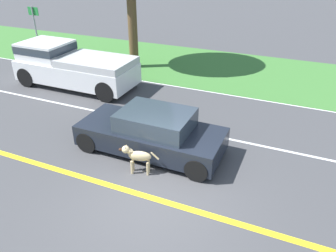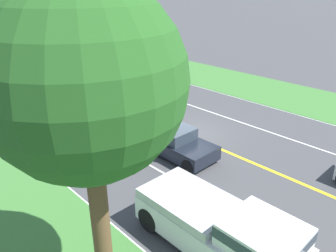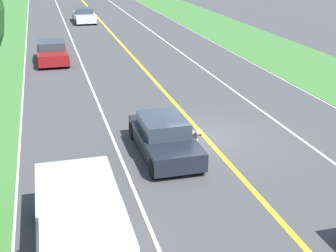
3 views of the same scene
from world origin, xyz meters
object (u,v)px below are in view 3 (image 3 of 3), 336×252
at_px(car_trailing_mid, 84,16).
at_px(dog, 194,135).
at_px(ego_car, 164,137).
at_px(car_trailing_near, 52,52).
at_px(pickup_truck, 82,229).

bearing_deg(car_trailing_mid, dog, 91.50).
xyz_separation_m(ego_car, dog, (-1.14, -0.10, -0.08)).
bearing_deg(car_trailing_near, car_trailing_mid, -102.58).
xyz_separation_m(car_trailing_near, car_trailing_mid, (-3.61, -16.16, 0.01)).
xyz_separation_m(ego_car, car_trailing_mid, (-0.31, -31.53, 0.02)).
relative_size(dog, pickup_truck, 0.21).
relative_size(dog, car_trailing_near, 0.25).
height_order(ego_car, dog, ego_car).
bearing_deg(pickup_truck, ego_car, -121.59).
xyz_separation_m(pickup_truck, car_trailing_near, (-0.09, -20.88, -0.29)).
bearing_deg(pickup_truck, dog, -128.89).
relative_size(ego_car, car_trailing_mid, 0.97).
height_order(ego_car, pickup_truck, pickup_truck).
height_order(dog, pickup_truck, pickup_truck).
distance_m(dog, car_trailing_mid, 31.44).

